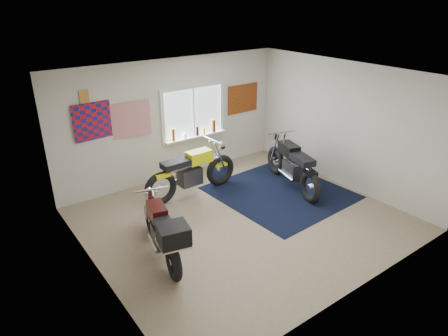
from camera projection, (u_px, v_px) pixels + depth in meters
ground at (242, 219)px, 7.59m from camera, size 5.50×5.50×0.00m
room_shell at (244, 138)px, 6.93m from camera, size 5.50×5.50×5.50m
navy_rug at (280, 192)px, 8.59m from camera, size 2.63×2.72×0.01m
window_assembly at (193, 116)px, 9.13m from camera, size 1.66×0.17×1.26m
oil_bottles at (194, 131)px, 9.19m from camera, size 1.18×0.09×0.30m
flag_display at (84, 97)px, 7.53m from camera, size 1.60×0.10×1.17m
triumph_poster at (243, 99)px, 9.85m from camera, size 0.90×0.03×0.70m
yellow_triumph at (191, 173)px, 8.35m from camera, size 2.21×0.66×1.11m
black_chrome_bike at (292, 166)px, 8.67m from camera, size 0.82×2.13×1.11m
maroon_tourer at (163, 232)px, 6.24m from camera, size 0.81×1.93×0.98m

